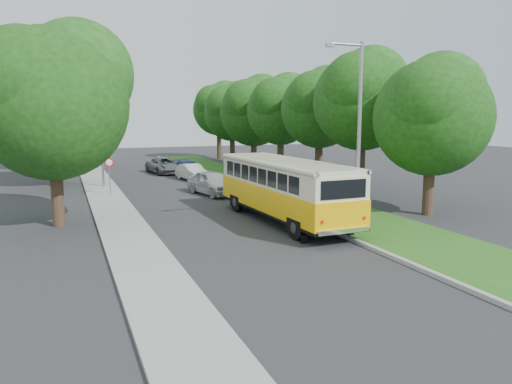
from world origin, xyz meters
name	(u,v)px	position (x,y,z in m)	size (l,w,h in m)	color
ground	(241,231)	(0.00, 0.00, 0.00)	(120.00, 120.00, 0.00)	#2D2D2F
curb	(272,205)	(3.60, 5.00, 0.07)	(0.20, 70.00, 0.15)	gray
grass_verge	(309,203)	(5.95, 5.00, 0.07)	(4.50, 70.00, 0.13)	#2D5516
sidewalk	(117,216)	(-4.80, 5.00, 0.06)	(2.20, 70.00, 0.12)	gray
treeline	(202,104)	(3.15, 17.99, 5.93)	(24.27, 41.91, 9.46)	#332319
lamppost_near	(357,132)	(4.21, -2.50, 4.37)	(1.71, 0.16, 8.00)	gray
lamppost_far	(100,129)	(-4.70, 16.00, 4.12)	(1.71, 0.16, 7.50)	gray
warning_sign	(109,169)	(-4.50, 11.98, 1.71)	(0.56, 0.10, 2.50)	gray
vintage_bus	(284,191)	(2.55, 1.06, 1.51)	(2.62, 10.19, 3.03)	#FFB908
car_silver	(213,183)	(1.73, 10.36, 0.77)	(1.83, 4.54, 1.55)	#B5B6BB
car_white	(192,172)	(2.24, 17.87, 0.64)	(1.34, 3.85, 1.27)	silver
car_blue	(188,168)	(2.69, 20.93, 0.62)	(1.74, 4.29, 1.24)	navy
car_grey	(165,166)	(1.13, 23.19, 0.69)	(2.30, 4.98, 1.38)	#5B5D62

